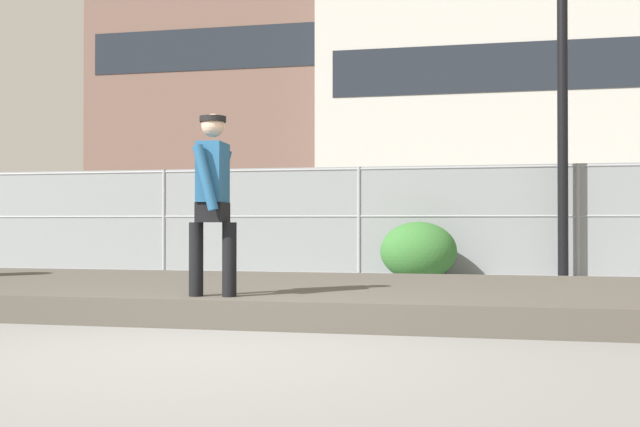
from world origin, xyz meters
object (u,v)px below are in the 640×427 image
(skateboard, at_px, (213,318))
(shrub_left, at_px, (418,251))
(street_lamp, at_px, (562,23))
(parked_car_near, at_px, (264,226))
(skater, at_px, (213,200))

(skateboard, xyz_separation_m, shrub_left, (1.42, 5.45, 0.41))
(street_lamp, xyz_separation_m, parked_car_near, (-5.79, 3.41, -3.16))
(skateboard, bearing_deg, skater, 99.46)
(street_lamp, bearing_deg, shrub_left, -173.16)
(parked_car_near, bearing_deg, street_lamp, -30.46)
(street_lamp, height_order, shrub_left, street_lamp)
(street_lamp, distance_m, parked_car_near, 7.43)
(skateboard, height_order, skater, skater)
(skater, height_order, parked_car_near, skater)
(shrub_left, bearing_deg, skater, -104.60)
(parked_car_near, bearing_deg, skater, -76.62)
(skateboard, bearing_deg, street_lamp, 57.63)
(shrub_left, bearing_deg, parked_car_near, 134.36)
(skateboard, distance_m, shrub_left, 5.65)
(skater, bearing_deg, parked_car_near, 103.38)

